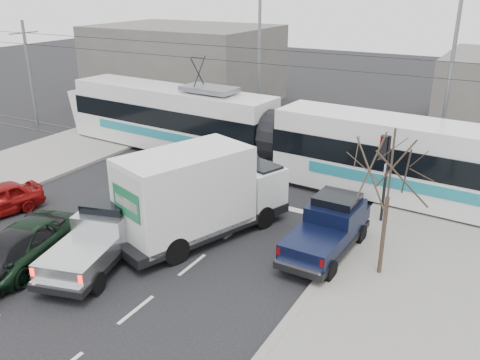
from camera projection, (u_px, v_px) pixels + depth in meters
The scene contains 15 objects.
ground at pixel (154, 253), 18.59m from camera, with size 120.00×120.00×0.00m, color black.
sidewalk_right at pixel (404, 328), 14.45m from camera, with size 6.00×60.00×0.15m, color gray.
rails at pixel (273, 170), 26.70m from camera, with size 60.00×1.60×0.03m, color #33302D.
building_left at pixel (184, 63), 41.74m from camera, with size 14.00×10.00×6.00m, color #64605B.
bare_tree at pixel (391, 171), 15.76m from camera, with size 2.40×2.40×5.00m.
traffic_signal at pixel (384, 160), 19.91m from camera, with size 0.44×0.44×3.60m.
street_lamp_near at pixel (446, 73), 24.75m from camera, with size 2.38×0.25×9.00m.
street_lamp_far at pixel (257, 53), 31.62m from camera, with size 2.38×0.25×9.00m.
catenary at pixel (275, 98), 25.29m from camera, with size 60.00×0.20×7.00m.
tram at pixel (276, 137), 25.66m from camera, with size 27.12×4.65×5.51m.
silver_pickup at pixel (103, 233), 17.92m from camera, with size 3.20×5.77×1.99m.
box_truck at pixel (199, 195), 19.18m from camera, with size 4.68×7.53×3.56m.
navy_pickup at pixel (329, 227), 18.34m from camera, with size 2.01×4.84×2.01m.
green_car at pixel (23, 245), 17.73m from camera, with size 2.25×4.88×1.36m, color black.
dark_car at pixel (2, 260), 16.81m from camera, with size 1.90×4.67×1.35m, color black.
Camera 1 is at (10.76, -12.68, 9.27)m, focal length 38.00 mm.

